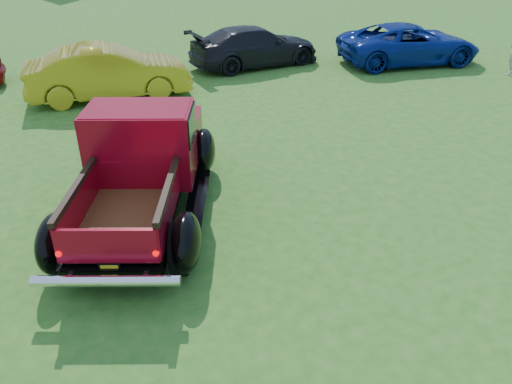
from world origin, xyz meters
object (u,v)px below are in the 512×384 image
(show_car_grey, at_px, (255,46))
(pickup_truck, at_px, (144,160))
(show_car_blue, at_px, (409,44))
(show_car_yellow, at_px, (109,72))

(show_car_grey, bearing_deg, pickup_truck, 140.33)
(show_car_blue, bearing_deg, pickup_truck, 129.68)
(pickup_truck, height_order, show_car_grey, pickup_truck)
(show_car_yellow, distance_m, show_car_blue, 10.12)
(show_car_blue, bearing_deg, show_car_grey, 79.61)
(show_car_grey, bearing_deg, show_car_yellow, 101.86)
(pickup_truck, xyz_separation_m, show_car_yellow, (-0.29, 6.34, -0.14))
(pickup_truck, distance_m, show_car_yellow, 6.34)
(pickup_truck, xyz_separation_m, show_car_blue, (9.80, 7.07, -0.20))
(show_car_yellow, xyz_separation_m, show_car_blue, (10.09, 0.73, -0.06))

